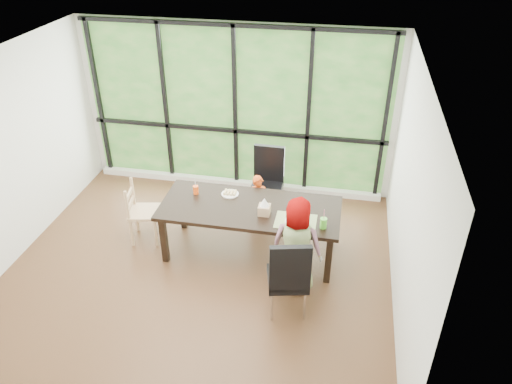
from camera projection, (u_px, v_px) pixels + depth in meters
ground at (200, 266)px, 6.55m from camera, size 5.00×5.00×0.00m
back_wall at (236, 109)px, 7.72m from camera, size 5.00×0.00×5.00m
foliage_backdrop at (236, 109)px, 7.71m from camera, size 4.80×0.02×2.65m
window_mullions at (235, 110)px, 7.67m from camera, size 4.80×0.06×2.65m
window_sill at (236, 183)px, 8.32m from camera, size 4.80×0.12×0.10m
dining_table at (250, 230)px, 6.62m from camera, size 2.42×1.13×0.75m
chair_window_leather at (266, 184)px, 7.34m from camera, size 0.47×0.47×1.08m
chair_interior_leather at (288, 274)px, 5.61m from camera, size 0.55×0.55×1.08m
chair_end_beech at (144, 212)px, 6.86m from camera, size 0.47×0.49×0.90m
child_toddler at (258, 203)px, 7.09m from camera, size 0.36×0.29×0.87m
child_older at (297, 245)px, 5.90m from camera, size 0.66×0.47×1.28m
placemat at (296, 221)px, 6.14m from camera, size 0.52×0.38×0.01m
plate_far at (230, 194)px, 6.68m from camera, size 0.24×0.24×0.01m
plate_near at (295, 221)px, 6.12m from camera, size 0.25×0.25×0.02m
orange_cup at (196, 190)px, 6.67m from camera, size 0.08×0.08×0.12m
green_cup at (323, 223)px, 5.99m from camera, size 0.09×0.09×0.14m
tissue_box at (264, 210)px, 6.24m from camera, size 0.15×0.15×0.13m
crepe_rolls_far at (230, 192)px, 6.67m from camera, size 0.20×0.12×0.04m
crepe_rolls_near at (295, 220)px, 6.11m from camera, size 0.10×0.12×0.04m
straw_white at (195, 184)px, 6.62m from camera, size 0.01×0.04×0.20m
straw_pink at (324, 216)px, 5.93m from camera, size 0.01×0.04×0.20m
tissue at (264, 202)px, 6.18m from camera, size 0.12×0.12×0.11m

